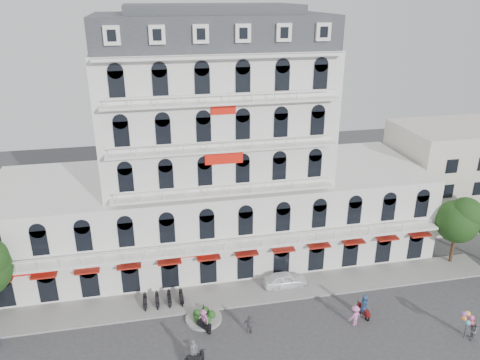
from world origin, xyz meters
name	(u,v)px	position (x,y,z in m)	size (l,w,h in m)	color
sidewalk	(231,295)	(0.00, 9.00, 0.08)	(53.00, 4.00, 0.16)	gray
main_building	(214,165)	(0.00, 18.00, 9.96)	(45.00, 15.00, 25.80)	silver
flank_building_east	(452,173)	(30.00, 20.00, 6.00)	(14.00, 10.00, 12.00)	beige
traffic_island	(204,317)	(-3.00, 6.00, 0.26)	(3.20, 3.20, 1.60)	gray
parked_scooter_row	(164,305)	(-6.35, 8.80, 0.00)	(4.40, 1.80, 1.10)	black
tree_east_inner	(459,219)	(24.05, 9.98, 5.21)	(4.40, 4.37, 7.57)	#382314
parked_car	(285,280)	(5.46, 9.42, 0.75)	(1.76, 4.37, 1.49)	white
rider_west	(194,353)	(-4.41, 0.90, 1.04)	(1.66, 0.77, 2.26)	black
rider_east	(364,306)	(10.92, 3.53, 1.16)	(0.74, 1.69, 2.29)	maroon
rider_center	(204,320)	(-3.18, 4.53, 1.14)	(1.16, 1.45, 2.16)	black
pedestrian_mid	(250,324)	(0.58, 3.53, 0.89)	(1.04, 0.43, 1.77)	#58565D
pedestrian_right	(355,316)	(9.67, 2.64, 0.97)	(1.25, 0.72, 1.94)	pink
balloon_vendor	(471,327)	(18.21, -0.95, 1.26)	(1.45, 1.36, 2.45)	slate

